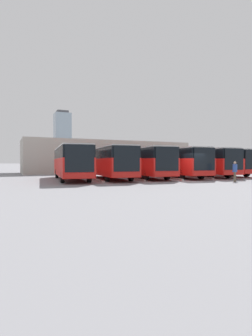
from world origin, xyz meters
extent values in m
plane|color=gray|center=(0.00, 0.00, 0.00)|extent=(600.00, 600.00, 0.00)
cube|color=red|center=(-9.53, -6.33, 1.26)|extent=(3.73, 11.68, 1.62)
cube|color=black|center=(-9.53, -6.33, 2.56)|extent=(3.68, 11.50, 0.99)
cube|color=silver|center=(-9.53, -6.33, 3.12)|extent=(3.58, 11.21, 0.12)
cylinder|color=black|center=(-10.25, -2.68, 0.50)|extent=(0.41, 1.02, 0.99)
cylinder|color=black|center=(-8.05, -2.92, 0.50)|extent=(0.41, 1.02, 0.99)
cylinder|color=black|center=(-11.02, -9.75, 0.50)|extent=(0.41, 1.02, 0.99)
cylinder|color=black|center=(-8.82, -9.99, 0.50)|extent=(0.41, 1.02, 0.99)
cube|color=#9E9E99|center=(-7.63, -4.61, 0.07)|extent=(0.87, 5.86, 0.15)
cube|color=red|center=(-5.72, -5.41, 1.26)|extent=(3.73, 11.68, 1.62)
cube|color=black|center=(-5.72, -5.41, 2.56)|extent=(3.68, 11.50, 0.99)
cube|color=black|center=(-5.10, 0.30, 2.00)|extent=(2.20, 0.28, 2.11)
cube|color=red|center=(-5.10, 0.31, 0.67)|extent=(2.38, 0.32, 0.40)
cube|color=silver|center=(-5.72, -5.41, 3.12)|extent=(3.58, 11.21, 0.12)
cylinder|color=black|center=(-6.44, -1.76, 0.50)|extent=(0.41, 1.02, 0.99)
cylinder|color=black|center=(-4.24, -2.00, 0.50)|extent=(0.41, 1.02, 0.99)
cylinder|color=black|center=(-7.20, -8.83, 0.50)|extent=(0.41, 1.02, 0.99)
cylinder|color=black|center=(-5.00, -9.07, 0.50)|extent=(0.41, 1.02, 0.99)
cube|color=#9E9E99|center=(-3.81, -3.69, 0.07)|extent=(0.87, 5.86, 0.15)
cube|color=red|center=(-1.91, -5.26, 1.26)|extent=(3.73, 11.68, 1.62)
cube|color=black|center=(-1.91, -5.26, 2.56)|extent=(3.68, 11.50, 0.99)
cube|color=black|center=(-1.29, 0.46, 2.00)|extent=(2.20, 0.28, 2.11)
cube|color=red|center=(-1.29, 0.46, 0.67)|extent=(2.38, 0.32, 0.40)
cube|color=silver|center=(-1.91, -5.26, 3.12)|extent=(3.58, 11.21, 0.12)
cylinder|color=black|center=(-2.63, -1.61, 0.50)|extent=(0.41, 1.02, 0.99)
cylinder|color=black|center=(-0.42, -1.85, 0.50)|extent=(0.41, 1.02, 0.99)
cylinder|color=black|center=(-3.39, -8.68, 0.50)|extent=(0.41, 1.02, 0.99)
cylinder|color=black|center=(-1.19, -8.92, 0.50)|extent=(0.41, 1.02, 0.99)
cube|color=#9E9E99|center=(0.00, -3.54, 0.07)|extent=(0.87, 5.86, 0.15)
cube|color=red|center=(1.91, -5.61, 1.26)|extent=(3.73, 11.68, 1.62)
cube|color=black|center=(1.91, -5.61, 2.56)|extent=(3.68, 11.50, 0.99)
cube|color=black|center=(2.53, 0.11, 2.00)|extent=(2.20, 0.28, 2.11)
cube|color=red|center=(2.53, 0.12, 0.67)|extent=(2.38, 0.32, 0.40)
cube|color=silver|center=(1.91, -5.61, 3.12)|extent=(3.58, 11.21, 0.12)
cylinder|color=black|center=(1.19, -1.95, 0.50)|extent=(0.41, 1.02, 0.99)
cylinder|color=black|center=(3.39, -2.19, 0.50)|extent=(0.41, 1.02, 0.99)
cylinder|color=black|center=(0.42, -9.03, 0.50)|extent=(0.41, 1.02, 0.99)
cylinder|color=black|center=(2.63, -9.26, 0.50)|extent=(0.41, 1.02, 0.99)
cube|color=#9E9E99|center=(3.81, -3.89, 0.07)|extent=(0.87, 5.86, 0.15)
cube|color=red|center=(5.72, -5.66, 1.26)|extent=(3.73, 11.68, 1.62)
cube|color=black|center=(5.72, -5.66, 2.56)|extent=(3.68, 11.50, 0.99)
cube|color=black|center=(6.34, 0.06, 2.00)|extent=(2.20, 0.28, 2.11)
cube|color=red|center=(6.34, 0.06, 0.67)|extent=(2.38, 0.32, 0.40)
cube|color=silver|center=(5.72, -5.66, 3.12)|extent=(3.58, 11.21, 0.12)
cylinder|color=black|center=(5.00, -2.01, 0.50)|extent=(0.41, 1.02, 0.99)
cylinder|color=black|center=(7.20, -2.24, 0.50)|extent=(0.41, 1.02, 0.99)
cylinder|color=black|center=(4.24, -9.08, 0.50)|extent=(0.41, 1.02, 0.99)
cylinder|color=black|center=(6.44, -9.32, 0.50)|extent=(0.41, 1.02, 0.99)
cube|color=#9E9E99|center=(7.63, -3.94, 0.07)|extent=(0.87, 5.86, 0.15)
cube|color=red|center=(9.53, -5.89, 1.26)|extent=(3.73, 11.68, 1.62)
cube|color=black|center=(9.53, -5.89, 2.56)|extent=(3.68, 11.50, 0.99)
cube|color=black|center=(10.15, -0.17, 2.00)|extent=(2.20, 0.28, 2.11)
cube|color=red|center=(10.15, -0.16, 0.67)|extent=(2.38, 0.32, 0.40)
cube|color=silver|center=(9.53, -5.89, 3.12)|extent=(3.58, 11.21, 0.12)
cylinder|color=black|center=(8.82, -2.23, 0.50)|extent=(0.41, 1.02, 0.99)
cylinder|color=black|center=(11.02, -2.47, 0.50)|extent=(0.41, 1.02, 0.99)
cylinder|color=black|center=(8.05, -9.30, 0.50)|extent=(0.41, 1.02, 0.99)
cylinder|color=black|center=(10.25, -9.54, 0.50)|extent=(0.41, 1.02, 0.99)
cylinder|color=brown|center=(-2.84, 2.51, 0.43)|extent=(0.28, 0.28, 0.86)
cylinder|color=brown|center=(-2.99, 2.37, 0.43)|extent=(0.28, 0.28, 0.86)
cylinder|color=#2D4C99|center=(-2.92, 2.44, 1.19)|extent=(0.55, 0.55, 0.68)
sphere|color=tan|center=(-2.92, 2.44, 1.65)|extent=(0.23, 0.23, 0.23)
cube|color=#A8A399|center=(0.00, -21.50, 2.52)|extent=(26.53, 8.47, 5.04)
cube|color=silver|center=(0.00, -27.24, 4.79)|extent=(26.53, 3.00, 0.24)
cylinder|color=slate|center=(-9.28, -28.34, 2.39)|extent=(0.20, 0.20, 4.79)
cylinder|color=slate|center=(9.28, -28.34, 2.39)|extent=(0.20, 0.20, 4.79)
cube|color=#93A8B7|center=(-32.05, -227.85, 23.40)|extent=(14.36, 14.36, 46.80)
cube|color=#4C4C51|center=(-32.05, -227.85, 48.00)|extent=(10.05, 10.05, 2.40)
camera|label=1|loc=(15.14, 19.23, 1.73)|focal=28.00mm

